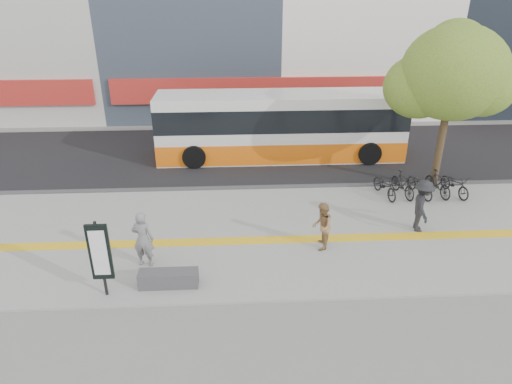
{
  "coord_description": "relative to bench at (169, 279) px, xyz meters",
  "views": [
    {
      "loc": [
        -0.77,
        -11.29,
        7.64
      ],
      "look_at": [
        -0.06,
        2.0,
        1.32
      ],
      "focal_mm": 31.54,
      "sensor_mm": 36.0,
      "label": 1
    }
  ],
  "objects": [
    {
      "name": "curb",
      "position": [
        2.6,
        6.2,
        -0.23
      ],
      "size": [
        40.0,
        0.25,
        0.14
      ],
      "primitive_type": "cube",
      "color": "#3C3C3F",
      "rests_on": "ground"
    },
    {
      "name": "pedestrian_dark",
      "position": [
        7.92,
        2.6,
        0.66
      ],
      "size": [
        0.85,
        1.25,
        1.78
      ],
      "primitive_type": "imported",
      "rotation": [
        0.0,
        0.0,
        1.4
      ],
      "color": "black",
      "rests_on": "sidewalk"
    },
    {
      "name": "seated_woman",
      "position": [
        -0.8,
        1.05,
        0.64
      ],
      "size": [
        0.69,
        0.51,
        1.72
      ],
      "primitive_type": "imported",
      "rotation": [
        0.0,
        0.0,
        2.97
      ],
      "color": "black",
      "rests_on": "sidewalk"
    },
    {
      "name": "tactile_strip",
      "position": [
        2.6,
        2.2,
        -0.22
      ],
      "size": [
        40.0,
        0.45,
        0.01
      ],
      "primitive_type": "cube",
      "color": "gold",
      "rests_on": "sidewalk"
    },
    {
      "name": "bench",
      "position": [
        0.0,
        0.0,
        0.0
      ],
      "size": [
        1.6,
        0.45,
        0.45
      ],
      "primitive_type": "cube",
      "color": "#3C3C3F",
      "rests_on": "sidewalk"
    },
    {
      "name": "ground",
      "position": [
        2.6,
        1.2,
        -0.3
      ],
      "size": [
        120.0,
        120.0,
        0.0
      ],
      "primitive_type": "plane",
      "color": "gray",
      "rests_on": "ground"
    },
    {
      "name": "sidewalk",
      "position": [
        2.6,
        2.7,
        -0.27
      ],
      "size": [
        40.0,
        7.0,
        0.08
      ],
      "primitive_type": "cube",
      "color": "slate",
      "rests_on": "ground"
    },
    {
      "name": "pedestrian_tan",
      "position": [
        4.47,
        1.67,
        0.53
      ],
      "size": [
        0.71,
        0.84,
        1.52
      ],
      "primitive_type": "imported",
      "rotation": [
        0.0,
        0.0,
        -1.78
      ],
      "color": "olive",
      "rests_on": "sidewalk"
    },
    {
      "name": "bus",
      "position": [
        4.02,
        9.7,
        1.16
      ],
      "size": [
        11.2,
        2.66,
        2.98
      ],
      "color": "silver",
      "rests_on": "street"
    },
    {
      "name": "bicycle_row",
      "position": [
        8.96,
        5.2,
        0.22
      ],
      "size": [
        3.64,
        1.72,
        0.96
      ],
      "color": "black",
      "rests_on": "sidewalk"
    },
    {
      "name": "signboard",
      "position": [
        -1.6,
        -0.31,
        1.06
      ],
      "size": [
        0.55,
        0.1,
        2.2
      ],
      "color": "black",
      "rests_on": "sidewalk"
    },
    {
      "name": "street",
      "position": [
        2.6,
        10.2,
        -0.28
      ],
      "size": [
        40.0,
        8.0,
        0.06
      ],
      "primitive_type": "cube",
      "color": "black",
      "rests_on": "ground"
    },
    {
      "name": "street_tree",
      "position": [
        9.78,
        6.02,
        4.21
      ],
      "size": [
        4.4,
        3.8,
        6.31
      ],
      "color": "#3B2C1A",
      "rests_on": "sidewalk"
    }
  ]
}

